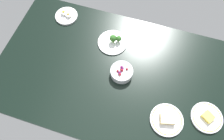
# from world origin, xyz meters

# --- Properties ---
(dining_table) EXTENTS (1.60, 0.97, 0.04)m
(dining_table) POSITION_xyz_m (0.00, 0.00, 0.02)
(dining_table) COLOR black
(dining_table) RESTS_ON ground
(plate_sandwich) EXTENTS (0.21, 0.21, 0.05)m
(plate_sandwich) POSITION_xyz_m (0.42, -0.22, 0.05)
(plate_sandwich) COLOR silver
(plate_sandwich) RESTS_ON dining_table
(bowl_berries) EXTENTS (0.15, 0.15, 0.07)m
(bowl_berries) POSITION_xyz_m (0.07, 0.00, 0.07)
(bowl_berries) COLOR silver
(bowl_berries) RESTS_ON dining_table
(plate_broccoli) EXTENTS (0.21, 0.21, 0.08)m
(plate_broccoli) POSITION_xyz_m (-0.06, 0.22, 0.06)
(plate_broccoli) COLOR silver
(plate_broccoli) RESTS_ON dining_table
(plate_eggs) EXTENTS (0.17, 0.17, 0.05)m
(plate_eggs) POSITION_xyz_m (-0.48, 0.35, 0.05)
(plate_eggs) COLOR silver
(plate_eggs) RESTS_ON dining_table
(plate_cheese) EXTENTS (0.19, 0.19, 0.04)m
(plate_cheese) POSITION_xyz_m (0.65, -0.13, 0.05)
(plate_cheese) COLOR silver
(plate_cheese) RESTS_ON dining_table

